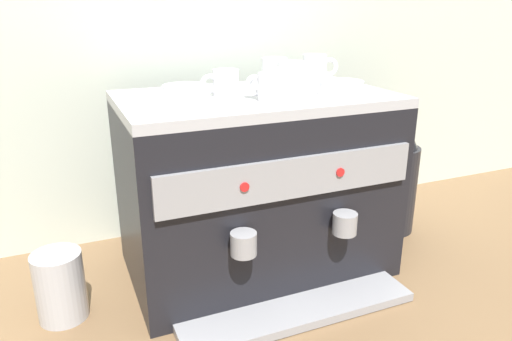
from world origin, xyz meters
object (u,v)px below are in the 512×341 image
object	(u,v)px
coffee_grinder	(393,172)
ceramic_cup_2	(276,71)
ceramic_cup_0	(290,76)
ceramic_cup_1	(274,87)
ceramic_cup_3	(224,83)
ceramic_cup_4	(316,68)
milk_pitcher	(60,286)
ceramic_bowl_1	(341,88)
ceramic_bowl_0	(186,93)
espresso_machine	(257,186)

from	to	relation	value
coffee_grinder	ceramic_cup_2	bearing A→B (deg)	169.56
ceramic_cup_0	ceramic_cup_2	xyz separation A→B (m)	(0.01, 0.10, -0.00)
ceramic_cup_1	ceramic_cup_2	distance (m)	0.22
ceramic_cup_3	ceramic_cup_4	world-z (taller)	ceramic_cup_4
ceramic_cup_4	ceramic_cup_0	bearing A→B (deg)	-140.40
ceramic_cup_2	ceramic_cup_0	bearing A→B (deg)	-93.71
milk_pitcher	ceramic_bowl_1	bearing A→B (deg)	-4.01
ceramic_bowl_0	espresso_machine	bearing A→B (deg)	1.90
espresso_machine	milk_pitcher	distance (m)	0.51
ceramic_cup_4	milk_pitcher	bearing A→B (deg)	-167.00
ceramic_cup_0	milk_pitcher	xyz separation A→B (m)	(-0.59, -0.05, -0.42)
milk_pitcher	ceramic_cup_2	bearing A→B (deg)	14.17
espresso_machine	milk_pitcher	world-z (taller)	espresso_machine
ceramic_bowl_0	ceramic_bowl_1	xyz separation A→B (m)	(0.36, -0.08, -0.00)
ceramic_cup_3	ceramic_cup_2	bearing A→B (deg)	28.43
ceramic_cup_2	ceramic_bowl_1	world-z (taller)	ceramic_cup_2
ceramic_cup_1	ceramic_cup_2	world-z (taller)	ceramic_cup_2
ceramic_cup_2	ceramic_cup_3	distance (m)	0.20
ceramic_bowl_0	coffee_grinder	distance (m)	0.71
ceramic_cup_0	ceramic_cup_1	distance (m)	0.14
ceramic_cup_3	ceramic_bowl_0	size ratio (longest dim) A/B	0.90
ceramic_cup_0	coffee_grinder	size ratio (longest dim) A/B	0.27
ceramic_cup_1	ceramic_cup_2	bearing A→B (deg)	63.57
ceramic_cup_0	ceramic_bowl_1	distance (m)	0.13
ceramic_cup_0	ceramic_bowl_0	bearing A→B (deg)	-174.96
ceramic_cup_0	ceramic_bowl_0	xyz separation A→B (m)	(-0.27, -0.02, -0.02)
espresso_machine	ceramic_cup_0	bearing A→B (deg)	10.56
ceramic_bowl_0	ceramic_cup_0	bearing A→B (deg)	5.04
ceramic_cup_1	milk_pitcher	world-z (taller)	ceramic_cup_1
milk_pitcher	coffee_grinder	bearing A→B (deg)	4.92
ceramic_cup_3	coffee_grinder	xyz separation A→B (m)	(0.55, 0.03, -0.31)
ceramic_bowl_1	ceramic_cup_0	bearing A→B (deg)	130.08
ceramic_cup_3	ceramic_cup_0	bearing A→B (deg)	0.28
ceramic_cup_3	coffee_grinder	size ratio (longest dim) A/B	0.23
ceramic_cup_2	ceramic_cup_3	bearing A→B (deg)	-151.57
espresso_machine	ceramic_cup_0	size ratio (longest dim) A/B	5.97
ceramic_cup_0	ceramic_cup_4	distance (m)	0.18
ceramic_cup_3	ceramic_cup_4	xyz separation A→B (m)	(0.31, 0.12, 0.01)
ceramic_cup_2	ceramic_cup_1	bearing A→B (deg)	-116.43
espresso_machine	ceramic_cup_2	distance (m)	0.31
ceramic_bowl_0	ceramic_bowl_1	world-z (taller)	ceramic_bowl_0
ceramic_cup_1	ceramic_bowl_1	bearing A→B (deg)	0.71
ceramic_cup_3	coffee_grinder	distance (m)	0.63
espresso_machine	ceramic_cup_3	distance (m)	0.28
ceramic_bowl_1	milk_pitcher	bearing A→B (deg)	175.99
coffee_grinder	ceramic_bowl_1	bearing A→B (deg)	-155.67
ceramic_cup_1	ceramic_cup_3	xyz separation A→B (m)	(-0.08, 0.10, -0.00)
espresso_machine	coffee_grinder	xyz separation A→B (m)	(0.47, 0.05, -0.04)
ceramic_cup_0	ceramic_cup_2	distance (m)	0.10
ceramic_cup_2	espresso_machine	bearing A→B (deg)	-132.29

